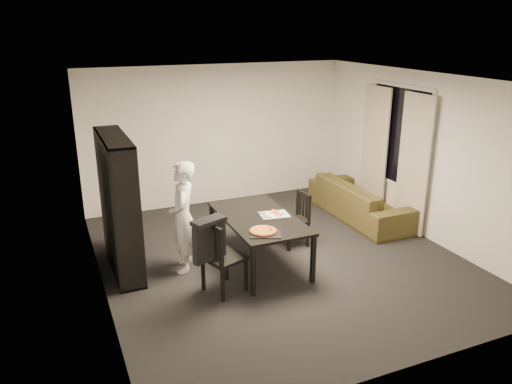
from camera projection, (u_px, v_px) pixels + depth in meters
name	position (u px, v px, depth m)	size (l,w,h in m)	color
room	(281.00, 173.00, 6.96)	(5.01, 5.51, 2.61)	black
window_pane	(399.00, 136.00, 8.35)	(0.02, 1.40, 1.60)	black
window_frame	(399.00, 136.00, 8.35)	(0.03, 1.52, 1.72)	white
curtain_left	(413.00, 164.00, 7.98)	(0.03, 0.70, 2.25)	#BDB4A1
curtain_right	(374.00, 150.00, 8.88)	(0.03, 0.70, 2.25)	#BDB4A1
bookshelf	(119.00, 204.00, 6.79)	(0.35, 1.50, 1.90)	black
dining_table	(259.00, 221.00, 7.02)	(0.95, 1.72, 0.72)	black
chair_left	(218.00, 253.00, 6.24)	(0.59, 0.59, 0.98)	black
chair_right	(298.00, 215.00, 7.70)	(0.42, 0.42, 0.84)	black
draped_jacket	(209.00, 238.00, 6.07)	(0.47, 0.33, 0.54)	black
person	(183.00, 217.00, 6.80)	(0.57, 0.37, 1.56)	white
baking_tray	(266.00, 233.00, 6.42)	(0.40, 0.32, 0.01)	black
pepperoni_pizza	(263.00, 231.00, 6.45)	(0.35, 0.35, 0.03)	#9F532E
kitchen_towel	(274.00, 215.00, 7.06)	(0.40, 0.30, 0.01)	silver
pizza_slices	(270.00, 214.00, 7.07)	(0.37, 0.31, 0.01)	gold
sofa	(360.00, 200.00, 8.82)	(2.22, 0.87, 0.65)	#3D3E18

